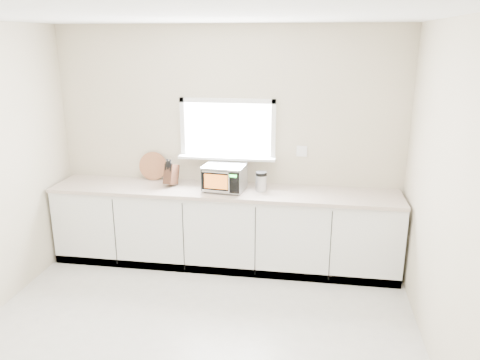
# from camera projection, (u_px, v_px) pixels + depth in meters

# --- Properties ---
(ground) EXTENTS (4.00, 4.00, 0.00)m
(ground) POSITION_uv_depth(u_px,v_px,m) (186.00, 355.00, 3.91)
(ground) COLOR beige
(ground) RESTS_ON ground
(back_wall) EXTENTS (4.00, 0.17, 2.70)m
(back_wall) POSITION_uv_depth(u_px,v_px,m) (228.00, 145.00, 5.40)
(back_wall) COLOR beige
(back_wall) RESTS_ON ground
(cabinets) EXTENTS (3.92, 0.60, 0.88)m
(cabinets) POSITION_uv_depth(u_px,v_px,m) (224.00, 229.00, 5.39)
(cabinets) COLOR silver
(cabinets) RESTS_ON ground
(countertop) EXTENTS (3.92, 0.64, 0.04)m
(countertop) POSITION_uv_depth(u_px,v_px,m) (223.00, 191.00, 5.25)
(countertop) COLOR #BAAC9A
(countertop) RESTS_ON cabinets
(microwave) EXTENTS (0.47, 0.41, 0.29)m
(microwave) POSITION_uv_depth(u_px,v_px,m) (224.00, 177.00, 5.17)
(microwave) COLOR black
(microwave) RESTS_ON countertop
(knife_block) EXTENTS (0.15, 0.24, 0.32)m
(knife_block) POSITION_uv_depth(u_px,v_px,m) (171.00, 174.00, 5.34)
(knife_block) COLOR #4C2A1B
(knife_block) RESTS_ON countertop
(cutting_board) EXTENTS (0.34, 0.08, 0.34)m
(cutting_board) POSITION_uv_depth(u_px,v_px,m) (153.00, 166.00, 5.56)
(cutting_board) COLOR #A26A3E
(cutting_board) RESTS_ON countertop
(coffee_grinder) EXTENTS (0.15, 0.15, 0.22)m
(coffee_grinder) POSITION_uv_depth(u_px,v_px,m) (261.00, 181.00, 5.16)
(coffee_grinder) COLOR #B7B9BF
(coffee_grinder) RESTS_ON countertop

